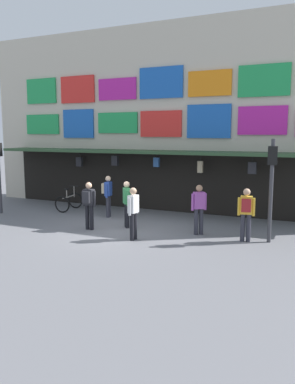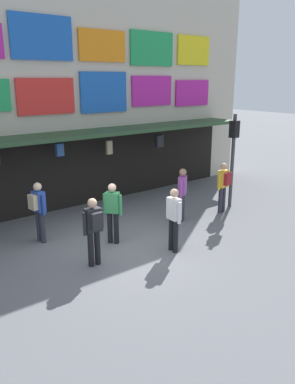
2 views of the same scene
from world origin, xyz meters
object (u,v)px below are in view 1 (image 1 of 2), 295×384
bicycle_parked (69,202)px  pedestrian_in_purple (199,207)px  pedestrian_in_yellow (133,211)px  pedestrian_in_green (127,202)px  pedestrian_in_black (108,193)px  pedestrian_in_red (246,211)px  traffic_light_far (272,174)px  pedestrian_in_white (89,202)px

bicycle_parked → pedestrian_in_purple: (6.44, -1.66, 0.55)m
pedestrian_in_yellow → pedestrian_in_green: bearing=124.6°
pedestrian_in_yellow → pedestrian_in_black: size_ratio=1.00×
pedestrian_in_red → pedestrian_in_yellow: bearing=-159.3°
traffic_light_far → pedestrian_in_purple: (-2.28, -0.00, -1.19)m
pedestrian_in_purple → traffic_light_far: bearing=0.0°
pedestrian_in_purple → pedestrian_in_green: bearing=-177.3°
bicycle_parked → pedestrian_in_purple: pedestrian_in_purple is taller
traffic_light_far → pedestrian_in_black: 6.66m
pedestrian_in_purple → bicycle_parked: bearing=165.5°
pedestrian_in_yellow → pedestrian_in_green: (-0.95, 1.38, 0.00)m
traffic_light_far → bicycle_parked: 9.05m
pedestrian_in_green → pedestrian_in_white: bearing=-141.9°
pedestrian_in_yellow → pedestrian_in_red: same height
pedestrian_in_black → pedestrian_in_white: (0.47, -2.12, 0.00)m
pedestrian_in_yellow → pedestrian_in_green: same height
traffic_light_far → pedestrian_in_white: bearing=-170.9°
pedestrian_in_black → pedestrian_in_purple: same height
pedestrian_in_white → pedestrian_in_red: bearing=7.5°
bicycle_parked → pedestrian_in_yellow: pedestrian_in_yellow is taller
traffic_light_far → pedestrian_in_white: (-5.98, -0.96, -1.16)m
pedestrian_in_green → traffic_light_far: bearing=1.5°
bicycle_parked → pedestrian_in_red: pedestrian_in_red is taller
pedestrian_in_black → pedestrian_in_purple: bearing=-15.5°
pedestrian_in_red → traffic_light_far: bearing=21.0°
traffic_light_far → pedestrian_in_green: (-4.92, -0.13, -1.19)m
pedestrian_in_black → pedestrian_in_green: bearing=-40.0°
pedestrian_in_yellow → pedestrian_in_red: 3.52m
traffic_light_far → pedestrian_in_green: 5.07m
pedestrian_in_black → pedestrian_in_red: bearing=-13.8°
pedestrian_in_black → pedestrian_in_green: 2.00m
bicycle_parked → pedestrian_in_purple: size_ratio=0.72×
traffic_light_far → bicycle_parked: size_ratio=2.64×
pedestrian_in_white → pedestrian_in_purple: bearing=14.5°
pedestrian_in_white → pedestrian_in_green: 1.35m
pedestrian_in_white → pedestrian_in_purple: (3.70, 0.96, -0.04)m
bicycle_parked → pedestrian_in_yellow: size_ratio=0.72×
pedestrian_in_white → pedestrian_in_yellow: bearing=-15.1°
pedestrian_in_purple → pedestrian_in_green: (-2.64, -0.13, 0.00)m
bicycle_parked → pedestrian_in_white: 3.84m
traffic_light_far → bicycle_parked: traffic_light_far is taller
pedestrian_in_yellow → pedestrian_in_black: (-2.48, 2.66, 0.04)m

